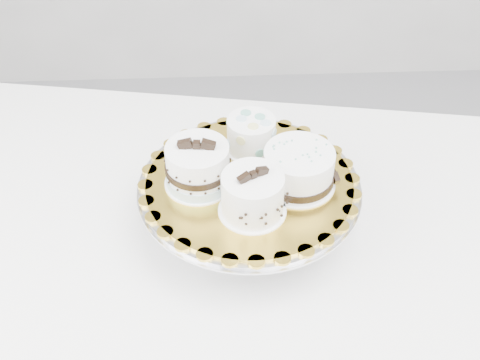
{
  "coord_description": "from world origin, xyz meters",
  "views": [
    {
      "loc": [
        -0.03,
        -0.76,
        1.58
      ],
      "look_at": [
        0.01,
        0.03,
        0.87
      ],
      "focal_mm": 45.0,
      "sensor_mm": 36.0,
      "label": 1
    }
  ],
  "objects_px": {
    "cake_board": "(249,182)",
    "cake_banded": "(198,167)",
    "cake_swirl": "(253,195)",
    "cake_dots": "(251,134)",
    "cake_stand": "(249,197)",
    "cake_ribbon": "(299,169)",
    "table": "(226,254)"
  },
  "relations": [
    {
      "from": "cake_swirl",
      "to": "cake_ribbon",
      "type": "height_order",
      "value": "cake_swirl"
    },
    {
      "from": "cake_dots",
      "to": "cake_ribbon",
      "type": "bearing_deg",
      "value": -36.58
    },
    {
      "from": "cake_swirl",
      "to": "cake_dots",
      "type": "bearing_deg",
      "value": 59.13
    },
    {
      "from": "cake_banded",
      "to": "cake_dots",
      "type": "relative_size",
      "value": 1.09
    },
    {
      "from": "cake_banded",
      "to": "cake_dots",
      "type": "xyz_separation_m",
      "value": [
        0.1,
        0.09,
        -0.0
      ]
    },
    {
      "from": "cake_banded",
      "to": "cake_dots",
      "type": "bearing_deg",
      "value": 48.94
    },
    {
      "from": "cake_stand",
      "to": "cake_swirl",
      "type": "distance_m",
      "value": 0.11
    },
    {
      "from": "cake_dots",
      "to": "cake_banded",
      "type": "bearing_deg",
      "value": -120.49
    },
    {
      "from": "cake_swirl",
      "to": "cake_ribbon",
      "type": "relative_size",
      "value": 0.95
    },
    {
      "from": "cake_board",
      "to": "cake_swirl",
      "type": "xyz_separation_m",
      "value": [
        0.0,
        -0.08,
        0.04
      ]
    },
    {
      "from": "table",
      "to": "cake_ribbon",
      "type": "bearing_deg",
      "value": 9.61
    },
    {
      "from": "table",
      "to": "cake_stand",
      "type": "distance_m",
      "value": 0.15
    },
    {
      "from": "cake_ribbon",
      "to": "cake_board",
      "type": "bearing_deg",
      "value": 161.68
    },
    {
      "from": "cake_board",
      "to": "cake_banded",
      "type": "xyz_separation_m",
      "value": [
        -0.09,
        -0.0,
        0.04
      ]
    },
    {
      "from": "cake_swirl",
      "to": "cake_board",
      "type": "bearing_deg",
      "value": 62.15
    },
    {
      "from": "cake_swirl",
      "to": "cake_banded",
      "type": "relative_size",
      "value": 1.15
    },
    {
      "from": "cake_swirl",
      "to": "cake_ribbon",
      "type": "bearing_deg",
      "value": 9.52
    },
    {
      "from": "cake_swirl",
      "to": "cake_stand",
      "type": "bearing_deg",
      "value": 62.15
    },
    {
      "from": "cake_swirl",
      "to": "cake_banded",
      "type": "height_order",
      "value": "cake_banded"
    },
    {
      "from": "cake_board",
      "to": "cake_banded",
      "type": "height_order",
      "value": "cake_banded"
    },
    {
      "from": "cake_banded",
      "to": "table",
      "type": "bearing_deg",
      "value": -5.02
    },
    {
      "from": "cake_stand",
      "to": "cake_swirl",
      "type": "height_order",
      "value": "cake_swirl"
    },
    {
      "from": "cake_swirl",
      "to": "table",
      "type": "bearing_deg",
      "value": 95.71
    },
    {
      "from": "cake_stand",
      "to": "table",
      "type": "bearing_deg",
      "value": -167.85
    },
    {
      "from": "cake_swirl",
      "to": "cake_banded",
      "type": "distance_m",
      "value": 0.12
    },
    {
      "from": "table",
      "to": "cake_ribbon",
      "type": "relative_size",
      "value": 9.68
    },
    {
      "from": "cake_board",
      "to": "cake_ribbon",
      "type": "bearing_deg",
      "value": -6.45
    },
    {
      "from": "cake_stand",
      "to": "cake_banded",
      "type": "relative_size",
      "value": 3.3
    },
    {
      "from": "table",
      "to": "cake_swirl",
      "type": "xyz_separation_m",
      "value": [
        0.04,
        -0.07,
        0.22
      ]
    },
    {
      "from": "cake_stand",
      "to": "cake_ribbon",
      "type": "xyz_separation_m",
      "value": [
        0.09,
        -0.01,
        0.07
      ]
    },
    {
      "from": "cake_dots",
      "to": "cake_ribbon",
      "type": "height_order",
      "value": "cake_ribbon"
    },
    {
      "from": "cake_board",
      "to": "table",
      "type": "bearing_deg",
      "value": -167.85
    }
  ]
}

